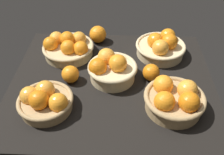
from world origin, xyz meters
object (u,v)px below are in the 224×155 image
object	(u,v)px
basket_center	(110,68)
loose_orange_front_gap	(98,34)
basket_far_right	(161,46)
basket_far_left	(68,47)
loose_orange_side_gap	(70,74)
basket_near_left	(45,101)
basket_near_right	(175,99)
loose_orange_back_gap	(151,72)

from	to	relation	value
basket_center	loose_orange_front_gap	world-z (taller)	basket_center
basket_far_right	basket_far_left	size ratio (longest dim) A/B	0.97
loose_orange_side_gap	basket_near_left	bearing A→B (deg)	-113.16
basket_near_right	basket_near_left	distance (cm)	46.89
basket_center	basket_far_left	distance (cm)	25.93
basket_far_left	loose_orange_side_gap	size ratio (longest dim) A/B	3.30
loose_orange_back_gap	basket_near_right	bearing A→B (deg)	-66.59
basket_center	loose_orange_front_gap	size ratio (longest dim) A/B	2.44
loose_orange_back_gap	loose_orange_side_gap	distance (cm)	33.22
basket_near_right	basket_near_left	world-z (taller)	basket_near_right
basket_far_right	basket_center	bearing A→B (deg)	-141.92
basket_far_right	loose_orange_front_gap	xyz separation A→B (cm)	(-30.26, 9.68, -0.23)
loose_orange_front_gap	basket_near_left	bearing A→B (deg)	-108.53
basket_near_left	loose_orange_back_gap	distance (cm)	43.80
loose_orange_front_gap	basket_center	bearing A→B (deg)	-74.91
basket_near_right	basket_near_left	xyz separation A→B (cm)	(-46.84, -2.01, -0.76)
basket_far_right	loose_orange_side_gap	world-z (taller)	basket_far_right
basket_far_left	loose_orange_front_gap	distance (cm)	17.35
basket_near_right	basket_near_left	bearing A→B (deg)	-177.55
basket_center	loose_orange_side_gap	world-z (taller)	basket_center
basket_center	loose_orange_side_gap	size ratio (longest dim) A/B	2.84
loose_orange_front_gap	basket_near_right	bearing A→B (deg)	-54.46
basket_far_left	loose_orange_front_gap	size ratio (longest dim) A/B	2.84
loose_orange_side_gap	loose_orange_back_gap	bearing A→B (deg)	4.59
basket_far_right	basket_near_left	bearing A→B (deg)	-141.52
basket_near_right	basket_far_left	distance (cm)	54.97
basket_far_right	loose_orange_side_gap	distance (cm)	44.16
basket_center	loose_orange_back_gap	distance (cm)	17.00
basket_center	loose_orange_side_gap	xyz separation A→B (cm)	(-16.17, -2.81, -1.31)
basket_center	basket_near_left	bearing A→B (deg)	-141.12
loose_orange_front_gap	loose_orange_back_gap	bearing A→B (deg)	-48.67
basket_far_right	loose_orange_front_gap	distance (cm)	31.77
basket_center	basket_near_right	bearing A→B (deg)	-34.40
basket_far_left	basket_near_left	bearing A→B (deg)	-94.11
basket_center	basket_far_right	bearing A→B (deg)	38.08
basket_center	loose_orange_side_gap	distance (cm)	16.47
basket_near_right	loose_orange_back_gap	bearing A→B (deg)	113.41
basket_center	basket_far_left	world-z (taller)	basket_center
loose_orange_front_gap	loose_orange_side_gap	world-z (taller)	loose_orange_front_gap
loose_orange_back_gap	basket_center	bearing A→B (deg)	179.50
basket_near_right	loose_orange_side_gap	bearing A→B (deg)	161.27
basket_far_right	loose_orange_side_gap	size ratio (longest dim) A/B	3.21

